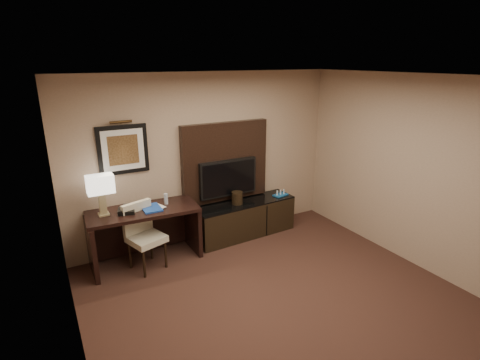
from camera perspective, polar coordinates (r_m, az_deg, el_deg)
floor at (r=4.69m, az=8.88°, el=-20.19°), size 4.50×5.00×0.01m
ceiling at (r=3.70m, az=10.94°, el=14.93°), size 4.50×5.00×0.01m
wall_back at (r=6.04m, az=-5.08°, el=3.28°), size 4.50×0.01×2.70m
wall_left at (r=3.23m, az=-24.02°, el=-11.92°), size 0.01×5.00×2.70m
wall_right at (r=5.63m, az=28.05°, el=0.08°), size 0.01×5.00×2.70m
desk at (r=5.70m, az=-14.26°, el=-8.21°), size 1.59×0.77×0.83m
credenza at (r=6.36m, az=0.74°, el=-5.88°), size 1.77×0.56×0.60m
tv_wall_panel at (r=6.13m, az=-2.27°, el=2.79°), size 1.50×0.12×1.30m
tv at (r=6.12m, az=-1.82°, el=0.32°), size 1.00×0.08×0.60m
artwork at (r=5.57m, az=-17.40°, el=4.43°), size 0.70×0.04×0.70m
picture_light at (r=5.46m, az=-17.71°, el=8.44°), size 0.04×0.04×0.30m
desk_chair at (r=5.49m, az=-14.07°, el=-8.60°), size 0.58×0.63×0.94m
table_lamp at (r=5.42m, az=-20.32°, el=-2.49°), size 0.33×0.21×0.51m
desk_phone at (r=5.45m, az=-16.94°, el=-4.28°), size 0.26×0.25×0.11m
blue_folder at (r=5.52m, az=-13.36°, el=-4.20°), size 0.26×0.34×0.02m
book at (r=5.46m, az=-13.25°, el=-3.31°), size 0.16×0.07×0.22m
water_bottle at (r=5.62m, az=-11.20°, el=-2.84°), size 0.07×0.07×0.16m
ice_bucket at (r=6.14m, az=-0.45°, el=-2.74°), size 0.23×0.23×0.21m
minibar_tray at (r=6.56m, az=6.19°, el=-1.97°), size 0.28×0.20×0.09m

